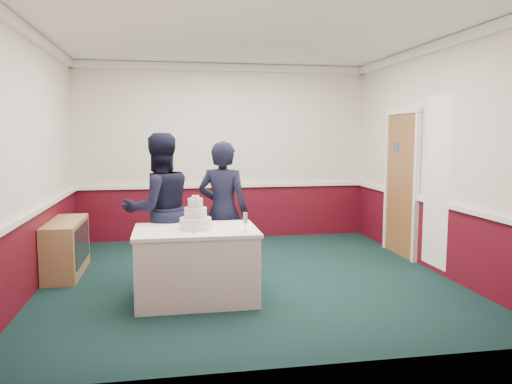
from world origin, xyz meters
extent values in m
plane|color=#102828|center=(0.00, 0.00, 0.00)|extent=(5.00, 5.00, 0.00)
cube|color=silver|center=(0.00, 2.48, 1.50)|extent=(5.00, 0.05, 3.00)
cube|color=silver|center=(-2.48, 0.00, 1.50)|extent=(0.05, 5.00, 3.00)
cube|color=silver|center=(2.48, 0.00, 1.50)|extent=(0.05, 5.00, 3.00)
cube|color=white|center=(0.00, 0.00, 2.98)|extent=(5.00, 5.00, 0.05)
cube|color=#4F0A17|center=(0.00, 2.48, 0.45)|extent=(5.00, 0.02, 0.90)
cube|color=white|center=(0.00, 2.47, 0.92)|extent=(4.98, 0.05, 0.06)
cube|color=white|center=(0.00, 2.46, 2.93)|extent=(5.00, 0.08, 0.12)
cube|color=#965D35|center=(2.46, 0.80, 1.05)|extent=(0.05, 0.90, 2.10)
cube|color=#234799|center=(2.44, 0.95, 1.62)|extent=(0.01, 0.12, 0.12)
cube|color=white|center=(2.42, -0.25, 1.20)|extent=(0.02, 0.60, 2.20)
cube|color=#AB8253|center=(-2.28, 0.56, 0.35)|extent=(0.40, 1.20, 0.70)
cube|color=black|center=(-2.07, 0.56, 0.40)|extent=(0.01, 1.00, 0.50)
cube|color=white|center=(-0.68, -0.75, 0.38)|extent=(1.28, 0.88, 0.76)
cube|color=white|center=(-0.68, -0.75, 0.77)|extent=(1.32, 0.92, 0.04)
cylinder|color=white|center=(-0.68, -0.75, 0.85)|extent=(0.34, 0.34, 0.12)
cylinder|color=silver|center=(-0.68, -0.75, 0.80)|extent=(0.35, 0.35, 0.03)
cylinder|color=white|center=(-0.68, -0.75, 0.97)|extent=(0.24, 0.24, 0.11)
cylinder|color=silver|center=(-0.68, -0.75, 0.92)|extent=(0.25, 0.25, 0.02)
cylinder|color=white|center=(-0.68, -0.75, 1.07)|extent=(0.16, 0.16, 0.10)
cylinder|color=silver|center=(-0.68, -0.75, 1.03)|extent=(0.17, 0.17, 0.02)
sphere|color=#EDE5C9|center=(-0.68, -0.75, 1.14)|extent=(0.03, 0.03, 0.03)
sphere|color=#EDE5C9|center=(-0.65, -0.74, 1.14)|extent=(0.03, 0.03, 0.03)
sphere|color=#EDE5C9|center=(-0.70, -0.73, 1.14)|extent=(0.03, 0.03, 0.03)
sphere|color=#EDE5C9|center=(-0.66, -0.77, 1.14)|extent=(0.03, 0.03, 0.03)
sphere|color=#EDE5C9|center=(-0.70, -0.76, 1.14)|extent=(0.03, 0.03, 0.03)
cube|color=silver|center=(-0.71, -0.95, 0.79)|extent=(0.05, 0.22, 0.00)
cylinder|color=silver|center=(-0.18, -1.03, 0.79)|extent=(0.05, 0.05, 0.01)
cylinder|color=silver|center=(-0.18, -1.03, 0.84)|extent=(0.01, 0.01, 0.09)
cylinder|color=silver|center=(-0.18, -1.03, 0.94)|extent=(0.04, 0.04, 0.11)
imported|color=black|center=(-1.07, -0.10, 0.91)|extent=(1.07, 0.96, 1.82)
imported|color=black|center=(-0.30, -0.07, 0.87)|extent=(0.74, 0.63, 1.73)
camera|label=1|loc=(-0.97, -6.09, 1.80)|focal=35.00mm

